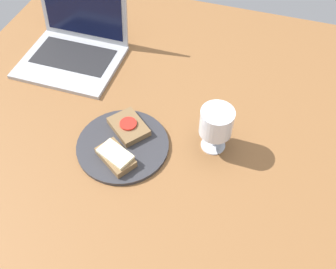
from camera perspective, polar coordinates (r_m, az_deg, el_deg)
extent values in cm
cube|color=brown|center=(105.04, -1.39, -1.16)|extent=(140.00, 140.00, 3.00)
cylinder|color=#333338|center=(102.50, -6.90, -1.64)|extent=(25.11, 25.11, 1.09)
cube|color=brown|center=(104.33, -6.06, 1.10)|extent=(13.59, 13.11, 1.94)
cylinder|color=red|center=(103.50, -6.09, 1.64)|extent=(4.70, 4.70, 0.59)
cube|color=brown|center=(98.40, -7.96, -3.45)|extent=(12.28, 10.89, 2.09)
cube|color=#F4EAB7|center=(97.20, -8.06, -2.94)|extent=(10.38, 8.31, 0.90)
cylinder|color=white|center=(103.00, 6.87, -1.59)|extent=(6.65, 6.65, 0.40)
cylinder|color=white|center=(100.61, 7.03, -0.55)|extent=(0.95, 0.95, 5.67)
cylinder|color=white|center=(95.57, 7.41, 1.89)|extent=(8.67, 8.67, 7.50)
cylinder|color=white|center=(96.56, 7.33, 1.39)|extent=(7.98, 7.98, 4.88)
cube|color=#ADAFB5|center=(129.46, -14.63, 10.64)|extent=(31.41, 25.32, 1.26)
cube|color=#232326|center=(130.47, -14.24, 11.51)|extent=(25.75, 13.93, 0.16)
cube|color=#ADAFB5|center=(132.40, -12.81, 18.30)|extent=(30.78, 3.72, 21.81)
cube|color=black|center=(132.04, -12.91, 18.19)|extent=(27.64, 2.61, 18.25)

